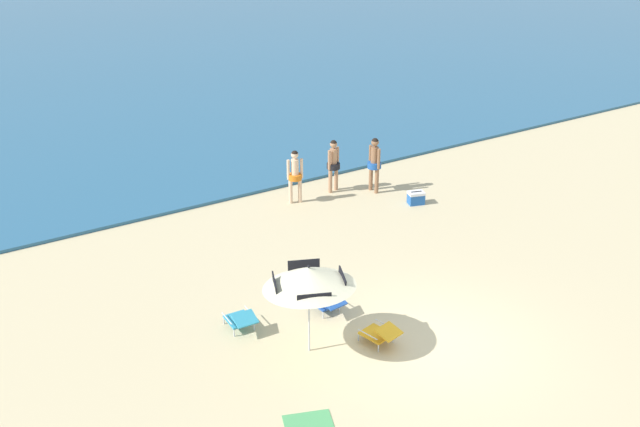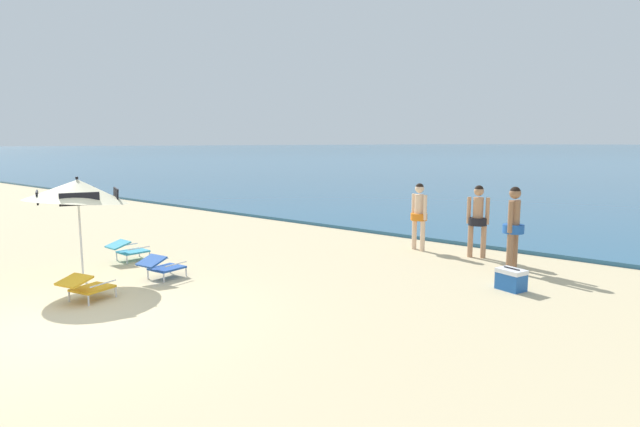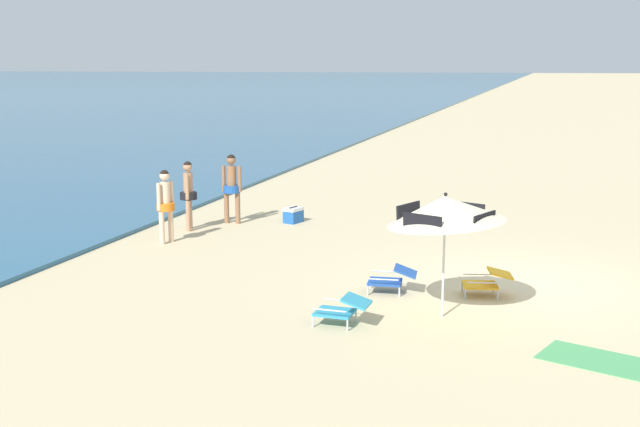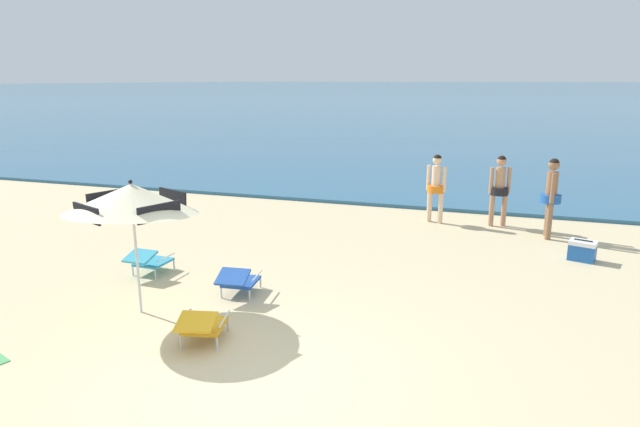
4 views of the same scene
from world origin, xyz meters
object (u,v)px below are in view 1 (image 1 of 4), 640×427
(person_wading_in, at_px, (374,161))
(cooler_box, at_px, (416,198))
(person_standing_beside, at_px, (295,173))
(lounge_chair_under_umbrella, at_px, (380,333))
(lounge_chair_facing_sea, at_px, (327,302))
(person_standing_near_shore, at_px, (333,162))
(lounge_chair_beside_umbrella, at_px, (241,319))
(beach_umbrella_striped_main, at_px, (309,277))

(person_wading_in, bearing_deg, cooler_box, -70.63)
(person_standing_beside, height_order, person_wading_in, person_wading_in)
(lounge_chair_under_umbrella, xyz_separation_m, lounge_chair_facing_sea, (-0.29, 1.67, -0.00))
(lounge_chair_under_umbrella, height_order, person_standing_near_shore, person_standing_near_shore)
(lounge_chair_beside_umbrella, xyz_separation_m, lounge_chair_facing_sea, (2.02, -0.41, -0.00))
(person_standing_near_shore, relative_size, person_standing_beside, 1.01)
(beach_umbrella_striped_main, height_order, lounge_chair_under_umbrella, beach_umbrella_striped_main)
(beach_umbrella_striped_main, relative_size, lounge_chair_facing_sea, 2.29)
(lounge_chair_beside_umbrella, height_order, cooler_box, lounge_chair_beside_umbrella)
(lounge_chair_beside_umbrella, bearing_deg, cooler_box, 23.52)
(cooler_box, bearing_deg, person_wading_in, 109.37)
(lounge_chair_beside_umbrella, bearing_deg, person_standing_beside, 49.92)
(lounge_chair_facing_sea, height_order, cooler_box, lounge_chair_facing_sea)
(lounge_chair_under_umbrella, xyz_separation_m, person_standing_beside, (2.27, 7.52, 0.71))
(lounge_chair_facing_sea, distance_m, person_wading_in, 7.41)
(lounge_chair_beside_umbrella, distance_m, lounge_chair_facing_sea, 2.06)
(person_standing_near_shore, relative_size, person_wading_in, 0.96)
(person_standing_near_shore, bearing_deg, lounge_chair_beside_umbrella, -137.46)
(person_standing_near_shore, bearing_deg, beach_umbrella_striped_main, -126.40)
(lounge_chair_under_umbrella, xyz_separation_m, person_standing_near_shore, (3.77, 7.66, 0.73))
(person_wading_in, bearing_deg, lounge_chair_under_umbrella, -125.01)
(person_standing_near_shore, bearing_deg, lounge_chair_under_umbrella, -116.21)
(lounge_chair_beside_umbrella, relative_size, lounge_chair_facing_sea, 0.96)
(lounge_chair_under_umbrella, relative_size, person_wading_in, 0.52)
(lounge_chair_beside_umbrella, distance_m, person_standing_near_shore, 8.28)
(lounge_chair_beside_umbrella, height_order, person_standing_beside, person_standing_beside)
(person_wading_in, bearing_deg, lounge_chair_facing_sea, -134.35)
(person_wading_in, distance_m, cooler_box, 1.81)
(beach_umbrella_striped_main, xyz_separation_m, person_standing_near_shore, (5.20, 7.05, -0.80))
(person_standing_near_shore, height_order, person_wading_in, person_wading_in)
(lounge_chair_facing_sea, distance_m, person_standing_beside, 6.42)
(lounge_chair_beside_umbrella, distance_m, cooler_box, 8.40)
(lounge_chair_facing_sea, relative_size, person_standing_near_shore, 0.53)
(cooler_box, bearing_deg, beach_umbrella_striped_main, -144.72)
(person_standing_near_shore, distance_m, person_wading_in, 1.31)
(beach_umbrella_striped_main, height_order, lounge_chair_beside_umbrella, beach_umbrella_striped_main)
(person_standing_near_shore, xyz_separation_m, person_standing_beside, (-1.50, -0.14, -0.01))
(beach_umbrella_striped_main, xyz_separation_m, lounge_chair_beside_umbrella, (-0.88, 1.47, -1.52))
(person_standing_beside, bearing_deg, cooler_box, -33.69)
(lounge_chair_beside_umbrella, bearing_deg, beach_umbrella_striped_main, -59.20)
(beach_umbrella_striped_main, bearing_deg, cooler_box, 35.28)
(lounge_chair_under_umbrella, bearing_deg, person_wading_in, 54.99)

